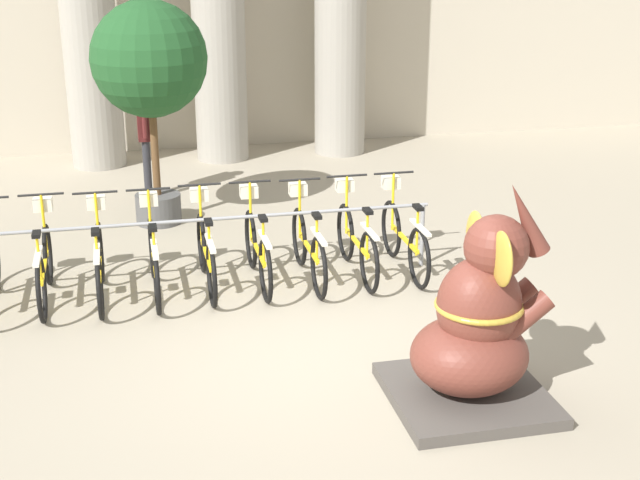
{
  "coord_description": "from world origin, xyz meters",
  "views": [
    {
      "loc": [
        -1.68,
        -7.33,
        3.77
      ],
      "look_at": [
        0.06,
        0.33,
        1.0
      ],
      "focal_mm": 50.0,
      "sensor_mm": 36.0,
      "label": 1
    }
  ],
  "objects_px": {
    "bicycle_6": "(308,245)",
    "person_pedestrian": "(144,126)",
    "bicycle_3": "(154,257)",
    "bicycle_4": "(206,251)",
    "bicycle_2": "(99,261)",
    "potted_tree": "(150,66)",
    "bicycle_8": "(404,236)",
    "bicycle_1": "(44,264)",
    "bicycle_5": "(257,248)",
    "elephant_statue": "(477,329)",
    "bicycle_7": "(356,240)"
  },
  "relations": [
    {
      "from": "bicycle_2",
      "to": "bicycle_4",
      "type": "relative_size",
      "value": 1.0
    },
    {
      "from": "bicycle_5",
      "to": "bicycle_3",
      "type": "bearing_deg",
      "value": -177.27
    },
    {
      "from": "potted_tree",
      "to": "bicycle_6",
      "type": "bearing_deg",
      "value": -57.94
    },
    {
      "from": "bicycle_3",
      "to": "potted_tree",
      "type": "bearing_deg",
      "value": 85.99
    },
    {
      "from": "bicycle_1",
      "to": "bicycle_6",
      "type": "xyz_separation_m",
      "value": [
        2.84,
        -0.03,
        0.0
      ]
    },
    {
      "from": "bicycle_5",
      "to": "person_pedestrian",
      "type": "bearing_deg",
      "value": 106.08
    },
    {
      "from": "bicycle_2",
      "to": "potted_tree",
      "type": "bearing_deg",
      "value": 73.26
    },
    {
      "from": "bicycle_2",
      "to": "bicycle_7",
      "type": "relative_size",
      "value": 1.0
    },
    {
      "from": "bicycle_4",
      "to": "bicycle_6",
      "type": "height_order",
      "value": "same"
    },
    {
      "from": "bicycle_3",
      "to": "bicycle_4",
      "type": "height_order",
      "value": "same"
    },
    {
      "from": "bicycle_1",
      "to": "bicycle_8",
      "type": "relative_size",
      "value": 1.0
    },
    {
      "from": "bicycle_2",
      "to": "bicycle_5",
      "type": "distance_m",
      "value": 1.7
    },
    {
      "from": "bicycle_3",
      "to": "bicycle_5",
      "type": "height_order",
      "value": "same"
    },
    {
      "from": "bicycle_5",
      "to": "bicycle_8",
      "type": "height_order",
      "value": "same"
    },
    {
      "from": "elephant_statue",
      "to": "potted_tree",
      "type": "distance_m",
      "value": 6.06
    },
    {
      "from": "bicycle_6",
      "to": "person_pedestrian",
      "type": "relative_size",
      "value": 0.97
    },
    {
      "from": "bicycle_8",
      "to": "elephant_statue",
      "type": "relative_size",
      "value": 0.9
    },
    {
      "from": "bicycle_2",
      "to": "bicycle_8",
      "type": "bearing_deg",
      "value": 1.05
    },
    {
      "from": "bicycle_3",
      "to": "bicycle_4",
      "type": "xyz_separation_m",
      "value": [
        0.57,
        0.06,
        0.0
      ]
    },
    {
      "from": "bicycle_1",
      "to": "bicycle_2",
      "type": "xyz_separation_m",
      "value": [
        0.57,
        -0.05,
        0.0
      ]
    },
    {
      "from": "bicycle_7",
      "to": "potted_tree",
      "type": "xyz_separation_m",
      "value": [
        -2.1,
        2.4,
        1.69
      ]
    },
    {
      "from": "potted_tree",
      "to": "bicycle_2",
      "type": "bearing_deg",
      "value": -106.74
    },
    {
      "from": "bicycle_3",
      "to": "elephant_statue",
      "type": "bearing_deg",
      "value": -49.85
    },
    {
      "from": "bicycle_2",
      "to": "potted_tree",
      "type": "relative_size",
      "value": 0.59
    },
    {
      "from": "bicycle_2",
      "to": "bicycle_6",
      "type": "relative_size",
      "value": 1.0
    },
    {
      "from": "elephant_statue",
      "to": "bicycle_7",
      "type": "bearing_deg",
      "value": 94.14
    },
    {
      "from": "bicycle_4",
      "to": "potted_tree",
      "type": "distance_m",
      "value": 2.97
    },
    {
      "from": "bicycle_1",
      "to": "bicycle_5",
      "type": "relative_size",
      "value": 1.0
    },
    {
      "from": "bicycle_7",
      "to": "bicycle_3",
      "type": "bearing_deg",
      "value": -178.55
    },
    {
      "from": "bicycle_5",
      "to": "elephant_statue",
      "type": "distance_m",
      "value": 3.3
    },
    {
      "from": "bicycle_1",
      "to": "bicycle_4",
      "type": "height_order",
      "value": "same"
    },
    {
      "from": "bicycle_4",
      "to": "person_pedestrian",
      "type": "bearing_deg",
      "value": 97.5
    },
    {
      "from": "bicycle_2",
      "to": "elephant_statue",
      "type": "height_order",
      "value": "elephant_statue"
    },
    {
      "from": "bicycle_2",
      "to": "bicycle_3",
      "type": "relative_size",
      "value": 1.0
    },
    {
      "from": "bicycle_1",
      "to": "elephant_statue",
      "type": "bearing_deg",
      "value": -39.63
    },
    {
      "from": "bicycle_1",
      "to": "bicycle_5",
      "type": "xyz_separation_m",
      "value": [
        2.27,
        0.0,
        0.0
      ]
    },
    {
      "from": "bicycle_8",
      "to": "potted_tree",
      "type": "distance_m",
      "value": 3.97
    },
    {
      "from": "bicycle_6",
      "to": "person_pedestrian",
      "type": "distance_m",
      "value": 4.06
    },
    {
      "from": "bicycle_4",
      "to": "potted_tree",
      "type": "bearing_deg",
      "value": 99.33
    },
    {
      "from": "bicycle_7",
      "to": "elephant_statue",
      "type": "relative_size",
      "value": 0.9
    },
    {
      "from": "bicycle_6",
      "to": "bicycle_3",
      "type": "bearing_deg",
      "value": -179.42
    },
    {
      "from": "bicycle_7",
      "to": "bicycle_5",
      "type": "bearing_deg",
      "value": -179.84
    },
    {
      "from": "bicycle_2",
      "to": "bicycle_3",
      "type": "xyz_separation_m",
      "value": [
        0.57,
        0.0,
        0.0
      ]
    },
    {
      "from": "bicycle_6",
      "to": "potted_tree",
      "type": "distance_m",
      "value": 3.34
    },
    {
      "from": "bicycle_8",
      "to": "potted_tree",
      "type": "bearing_deg",
      "value": 138.01
    },
    {
      "from": "bicycle_7",
      "to": "person_pedestrian",
      "type": "bearing_deg",
      "value": 121.05
    },
    {
      "from": "bicycle_1",
      "to": "bicycle_2",
      "type": "relative_size",
      "value": 1.0
    },
    {
      "from": "bicycle_2",
      "to": "person_pedestrian",
      "type": "distance_m",
      "value": 3.8
    },
    {
      "from": "bicycle_6",
      "to": "bicycle_1",
      "type": "bearing_deg",
      "value": 179.31
    },
    {
      "from": "bicycle_2",
      "to": "bicycle_8",
      "type": "relative_size",
      "value": 1.0
    }
  ]
}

